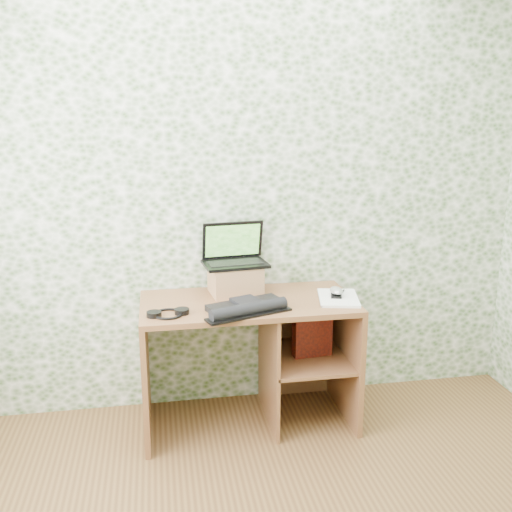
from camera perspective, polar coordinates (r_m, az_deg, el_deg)
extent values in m
plane|color=white|center=(3.39, -1.68, 6.04)|extent=(3.50, 0.00, 3.50)
cube|color=brown|center=(3.22, -0.80, -4.75)|extent=(1.20, 0.60, 0.03)
cube|color=brown|center=(3.33, -10.97, -11.36)|extent=(0.03, 0.60, 0.72)
cube|color=brown|center=(3.50, 8.88, -9.97)|extent=(0.03, 0.60, 0.72)
cube|color=brown|center=(3.38, 1.27, -10.65)|extent=(0.02, 0.56, 0.72)
cube|color=brown|center=(3.42, 5.15, -10.02)|extent=(0.46, 0.56, 0.02)
cube|color=brown|center=(3.69, 4.08, -8.50)|extent=(0.48, 0.02, 0.72)
cube|color=#976D43|center=(3.32, -2.08, -2.36)|extent=(0.31, 0.27, 0.17)
cube|color=black|center=(3.29, -2.10, -0.79)|extent=(0.39, 0.29, 0.02)
cube|color=black|center=(3.28, -2.08, -0.66)|extent=(0.32, 0.17, 0.00)
cube|color=black|center=(3.36, -2.35, 1.61)|extent=(0.36, 0.10, 0.22)
cube|color=#29611B|center=(3.35, -2.34, 1.56)|extent=(0.33, 0.08, 0.19)
cube|color=black|center=(3.09, -1.04, -4.96)|extent=(0.44, 0.28, 0.03)
cube|color=black|center=(3.09, -1.04, -4.80)|extent=(0.17, 0.17, 0.05)
cylinder|color=black|center=(2.98, -0.71, -5.34)|extent=(0.43, 0.21, 0.07)
cube|color=black|center=(2.99, -0.69, -5.87)|extent=(0.48, 0.25, 0.01)
torus|color=black|center=(3.03, -8.78, -5.75)|extent=(0.18, 0.18, 0.01)
cylinder|color=black|center=(3.02, -10.16, -5.75)|extent=(0.08, 0.08, 0.03)
cylinder|color=black|center=(3.04, -7.42, -5.50)|extent=(0.08, 0.08, 0.03)
cube|color=white|center=(3.27, 8.23, -4.17)|extent=(0.28, 0.35, 0.01)
ellipsoid|color=silver|center=(3.28, 8.03, -3.65)|extent=(0.10, 0.13, 0.04)
cylinder|color=black|center=(3.32, 8.56, -3.70)|extent=(0.07, 0.12, 0.01)
cube|color=maroon|center=(3.37, 5.64, -7.72)|extent=(0.23, 0.10, 0.27)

